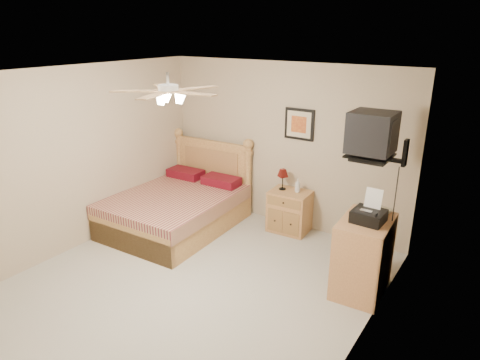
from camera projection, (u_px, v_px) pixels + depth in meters
The scene contains 16 objects.
floor at pixel (191, 286), 5.18m from camera, with size 4.50×4.50×0.00m, color #A8A397.
ceiling at pixel (181, 75), 4.34m from camera, with size 4.00×4.50×0.04m, color white.
wall_back at pixel (283, 146), 6.52m from camera, with size 4.00×0.04×2.50m, color tan.
wall_left at pixel (74, 160), 5.81m from camera, with size 0.04×4.50×2.50m, color tan.
wall_right at pixel (362, 235), 3.71m from camera, with size 0.04×4.50×2.50m, color tan.
bed at pixel (174, 188), 6.48m from camera, with size 1.53×2.01×1.30m, color #9F673A, non-canonical shape.
nightstand at pixel (289, 211), 6.49m from camera, with size 0.59×0.44×0.64m, color #9F6E33.
table_lamp at pixel (283, 179), 6.42m from camera, with size 0.17×0.17×0.32m, color #51100C, non-canonical shape.
lotion_bottle at pixel (298, 185), 6.33m from camera, with size 0.08×0.08×0.21m, color silver.
framed_picture at pixel (299, 124), 6.24m from camera, with size 0.46×0.04×0.46m, color black.
dresser at pixel (363, 256), 4.94m from camera, with size 0.54×0.78×0.92m, color #AC7047.
fax_machine at pixel (370, 207), 4.69m from camera, with size 0.34×0.36×0.36m, color black, non-canonical shape.
magazine_lower at pixel (371, 210), 5.03m from camera, with size 0.20×0.26×0.02m, color beige.
magazine_upper at pixel (374, 208), 5.02m from camera, with size 0.19×0.25×0.02m, color gray.
wall_tv at pixel (385, 138), 4.70m from camera, with size 0.56×0.46×0.58m, color black, non-canonical shape.
ceiling_fan at pixel (168, 91), 4.23m from camera, with size 1.14×1.14×0.28m, color white, non-canonical shape.
Camera 1 is at (2.97, -3.36, 2.95)m, focal length 32.00 mm.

